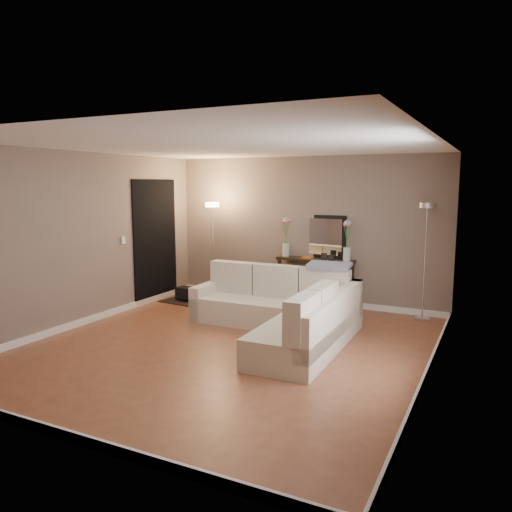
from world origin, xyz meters
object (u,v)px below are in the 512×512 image
at_px(console_table, 310,279).
at_px(floor_lamp_lit, 213,231).
at_px(sectional_sofa, 285,312).
at_px(floor_lamp_unlit, 426,238).

height_order(console_table, floor_lamp_lit, floor_lamp_lit).
xyz_separation_m(console_table, floor_lamp_lit, (-1.81, -0.29, 0.79)).
height_order(sectional_sofa, floor_lamp_unlit, floor_lamp_unlit).
bearing_deg(sectional_sofa, console_table, 98.71).
bearing_deg(console_table, sectional_sofa, -81.29).
distance_m(floor_lamp_lit, floor_lamp_unlit, 3.73).
xyz_separation_m(console_table, floor_lamp_unlit, (1.92, -0.13, 0.83)).
distance_m(sectional_sofa, floor_lamp_lit, 2.71).
relative_size(console_table, floor_lamp_lit, 0.78).
bearing_deg(console_table, floor_lamp_unlit, -3.83).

